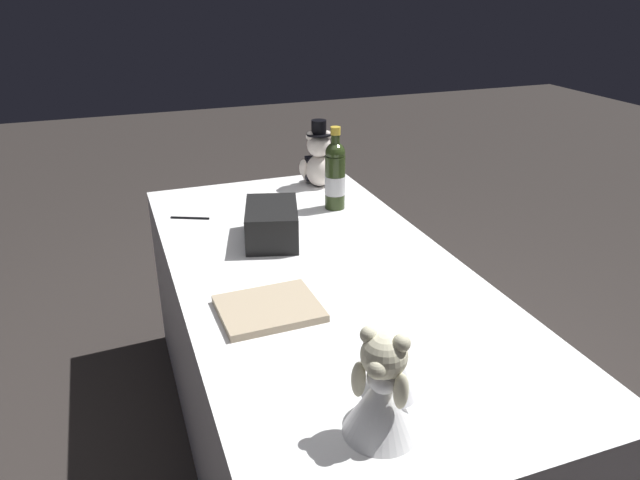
% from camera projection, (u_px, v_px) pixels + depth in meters
% --- Properties ---
extents(ground_plane, '(12.00, 12.00, 0.00)m').
position_uv_depth(ground_plane, '(320.00, 446.00, 2.16)').
color(ground_plane, '#2D2826').
extents(reception_table, '(1.84, 0.89, 0.73)m').
position_uv_depth(reception_table, '(320.00, 364.00, 2.01)').
color(reception_table, white).
rests_on(reception_table, ground_plane).
extents(teddy_bear_groom, '(0.16, 0.17, 0.29)m').
position_uv_depth(teddy_bear_groom, '(318.00, 160.00, 2.56)').
color(teddy_bear_groom, silver).
rests_on(teddy_bear_groom, reception_table).
extents(teddy_bear_bride, '(0.20, 0.20, 0.24)m').
position_uv_depth(teddy_bear_bride, '(385.00, 384.00, 1.17)').
color(teddy_bear_bride, white).
rests_on(teddy_bear_bride, reception_table).
extents(champagne_bottle, '(0.08, 0.08, 0.32)m').
position_uv_depth(champagne_bottle, '(335.00, 175.00, 2.29)').
color(champagne_bottle, '#2B3919').
rests_on(champagne_bottle, reception_table).
extents(signing_pen, '(0.07, 0.14, 0.01)m').
position_uv_depth(signing_pen, '(189.00, 218.00, 2.24)').
color(signing_pen, black).
rests_on(signing_pen, reception_table).
extents(gift_case_black, '(0.31, 0.24, 0.12)m').
position_uv_depth(gift_case_black, '(272.00, 223.00, 2.04)').
color(gift_case_black, black).
rests_on(gift_case_black, reception_table).
extents(guestbook, '(0.23, 0.28, 0.02)m').
position_uv_depth(guestbook, '(269.00, 308.00, 1.62)').
color(guestbook, tan).
rests_on(guestbook, reception_table).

